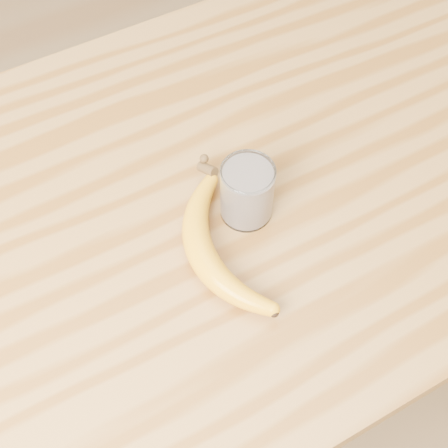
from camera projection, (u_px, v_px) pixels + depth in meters
table at (237, 225)px, 1.06m from camera, size 1.20×0.80×0.90m
smoothie_glass at (247, 192)px, 0.88m from camera, size 0.08×0.08×0.10m
banana at (200, 254)px, 0.86m from camera, size 0.17×0.35×0.04m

